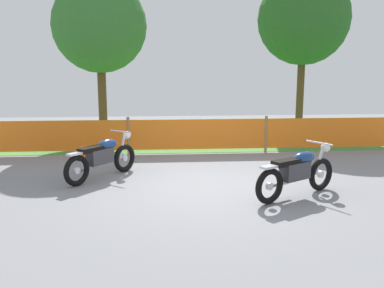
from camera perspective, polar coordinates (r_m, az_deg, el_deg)
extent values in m
cube|color=gray|center=(8.92, 2.67, -5.61)|extent=(24.00, 24.00, 0.02)
cube|color=#4C8C3D|center=(15.71, -0.42, 1.60)|extent=(24.00, 7.46, 0.01)
cylinder|color=#997547|center=(11.94, -8.54, 1.10)|extent=(0.08, 0.08, 1.05)
cylinder|color=#997547|center=(12.28, 9.89, 1.32)|extent=(0.08, 0.08, 1.05)
cube|color=orange|center=(12.23, -17.67, 1.03)|extent=(3.81, 0.02, 0.85)
cube|color=orange|center=(11.95, 0.80, 1.32)|extent=(3.81, 0.02, 0.85)
cube|color=orange|center=(12.89, 18.31, 1.47)|extent=(3.81, 0.02, 0.85)
cylinder|color=brown|center=(14.56, -11.94, 5.88)|extent=(0.28, 0.28, 2.65)
sphere|color=#33702D|center=(14.56, -12.31, 15.28)|extent=(3.05, 3.05, 3.05)
cylinder|color=brown|center=(17.08, 14.34, 6.98)|extent=(0.28, 0.28, 2.96)
sphere|color=#286023|center=(17.13, 14.77, 15.96)|extent=(3.44, 3.44, 3.44)
torus|color=black|center=(8.86, 16.90, -3.91)|extent=(0.62, 0.44, 0.66)
cylinder|color=silver|center=(8.86, 16.90, -3.91)|extent=(0.16, 0.13, 0.14)
torus|color=black|center=(7.79, 10.36, -5.60)|extent=(0.62, 0.44, 0.66)
cylinder|color=silver|center=(7.79, 10.36, -5.60)|extent=(0.16, 0.13, 0.14)
cube|color=#38383D|center=(8.23, 13.67, -3.52)|extent=(0.66, 0.53, 0.33)
ellipsoid|color=navy|center=(8.35, 14.80, -1.76)|extent=(0.59, 0.49, 0.23)
cube|color=black|center=(7.99, 12.52, -2.44)|extent=(0.61, 0.49, 0.10)
cube|color=silver|center=(7.70, 10.45, -3.02)|extent=(0.40, 0.33, 0.04)
cylinder|color=silver|center=(8.74, 16.76, -2.07)|extent=(0.24, 0.17, 0.59)
sphere|color=white|center=(8.83, 17.50, -0.42)|extent=(0.26, 0.26, 0.19)
cylinder|color=silver|center=(8.64, 16.72, 0.16)|extent=(0.35, 0.55, 0.03)
cylinder|color=silver|center=(8.16, 11.39, -5.37)|extent=(0.52, 0.36, 0.07)
torus|color=black|center=(10.05, -9.06, -1.88)|extent=(0.50, 0.58, 0.66)
cylinder|color=silver|center=(10.05, -9.06, -1.88)|extent=(0.14, 0.15, 0.14)
torus|color=black|center=(9.09, -15.24, -3.47)|extent=(0.50, 0.58, 0.66)
cylinder|color=silver|center=(9.09, -15.24, -3.47)|extent=(0.14, 0.15, 0.14)
cube|color=#38383D|center=(9.48, -12.25, -1.61)|extent=(0.57, 0.63, 0.33)
ellipsoid|color=navy|center=(9.60, -11.30, -0.05)|extent=(0.52, 0.57, 0.23)
cube|color=black|center=(9.27, -13.44, -0.71)|extent=(0.53, 0.59, 0.10)
cube|color=silver|center=(9.01, -15.35, -1.26)|extent=(0.36, 0.39, 0.04)
cylinder|color=silver|center=(9.95, -9.35, -0.27)|extent=(0.19, 0.22, 0.58)
sphere|color=white|center=(10.02, -8.75, 1.20)|extent=(0.26, 0.26, 0.18)
cylinder|color=silver|center=(9.86, -9.57, 1.68)|extent=(0.50, 0.41, 0.03)
cylinder|color=silver|center=(9.44, -14.14, -3.31)|extent=(0.41, 0.49, 0.07)
cube|color=black|center=(11.59, -14.20, -1.98)|extent=(0.32, 0.32, 0.03)
cone|color=orange|center=(11.53, -14.26, -0.69)|extent=(0.26, 0.26, 0.50)
cylinder|color=white|center=(11.53, -14.27, -0.57)|extent=(0.15, 0.15, 0.06)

